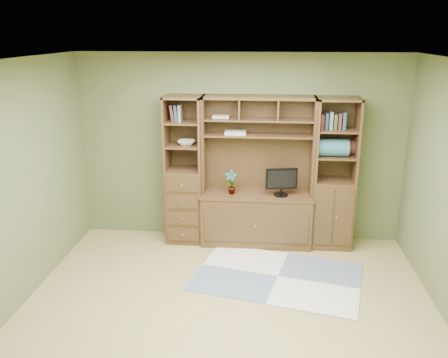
# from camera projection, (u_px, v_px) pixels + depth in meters

# --- Properties ---
(room) EXTENTS (4.60, 4.10, 2.64)m
(room) POSITION_uv_depth(u_px,v_px,m) (228.00, 196.00, 4.68)
(room) COLOR tan
(room) RESTS_ON ground
(center_hutch) EXTENTS (1.54, 0.53, 2.05)m
(center_hutch) POSITION_uv_depth(u_px,v_px,m) (257.00, 173.00, 6.39)
(center_hutch) COLOR #4C311A
(center_hutch) RESTS_ON ground
(left_tower) EXTENTS (0.50, 0.45, 2.05)m
(left_tower) POSITION_uv_depth(u_px,v_px,m) (185.00, 171.00, 6.51)
(left_tower) COLOR #4C311A
(left_tower) RESTS_ON ground
(right_tower) EXTENTS (0.55, 0.45, 2.05)m
(right_tower) POSITION_uv_depth(u_px,v_px,m) (334.00, 174.00, 6.34)
(right_tower) COLOR #4C311A
(right_tower) RESTS_ON ground
(rug) EXTENTS (2.19, 1.70, 0.01)m
(rug) POSITION_uv_depth(u_px,v_px,m) (278.00, 276.00, 5.76)
(rug) COLOR #A9AEAE
(rug) RESTS_ON ground
(monitor) EXTENTS (0.46, 0.27, 0.53)m
(monitor) POSITION_uv_depth(u_px,v_px,m) (282.00, 177.00, 6.34)
(monitor) COLOR black
(monitor) RESTS_ON center_hutch
(orchid) EXTENTS (0.17, 0.12, 0.33)m
(orchid) POSITION_uv_depth(u_px,v_px,m) (231.00, 182.00, 6.43)
(orchid) COLOR #975533
(orchid) RESTS_ON center_hutch
(magazines) EXTENTS (0.28, 0.21, 0.04)m
(magazines) POSITION_uv_depth(u_px,v_px,m) (236.00, 132.00, 6.34)
(magazines) COLOR beige
(magazines) RESTS_ON center_hutch
(bowl) EXTENTS (0.24, 0.24, 0.06)m
(bowl) POSITION_uv_depth(u_px,v_px,m) (186.00, 143.00, 6.39)
(bowl) COLOR white
(bowl) RESTS_ON left_tower
(blanket_teal) EXTENTS (0.39, 0.23, 0.23)m
(blanket_teal) POSITION_uv_depth(u_px,v_px,m) (333.00, 148.00, 6.18)
(blanket_teal) COLOR #2B6373
(blanket_teal) RESTS_ON right_tower
(blanket_red) EXTENTS (0.34, 0.19, 0.19)m
(blanket_red) POSITION_uv_depth(u_px,v_px,m) (345.00, 147.00, 6.30)
(blanket_red) COLOR brown
(blanket_red) RESTS_ON right_tower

